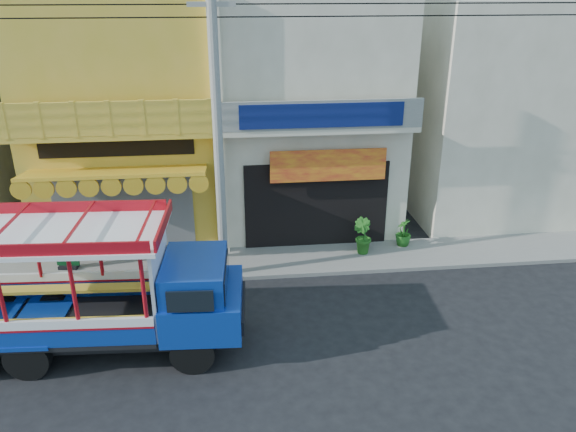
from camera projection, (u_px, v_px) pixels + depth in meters
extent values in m
plane|color=black|center=(267.00, 339.00, 13.77)|extent=(90.00, 90.00, 0.00)
cube|color=slate|center=(257.00, 262.00, 17.42)|extent=(30.00, 2.00, 0.12)
cube|color=gold|center=(130.00, 112.00, 19.15)|extent=(6.00, 6.00, 8.00)
cube|color=#595B5E|center=(125.00, 216.00, 17.38)|extent=(4.20, 0.10, 2.60)
cube|color=orange|center=(115.00, 173.00, 16.08)|extent=(5.20, 1.50, 0.31)
cube|color=gold|center=(113.00, 135.00, 16.06)|extent=(6.00, 0.70, 0.18)
cube|color=gold|center=(109.00, 118.00, 15.57)|extent=(6.00, 0.12, 0.95)
cube|color=black|center=(117.00, 149.00, 16.54)|extent=(4.50, 0.04, 0.45)
cube|color=beige|center=(304.00, 108.00, 19.76)|extent=(6.00, 6.00, 8.00)
cube|color=black|center=(316.00, 205.00, 17.96)|extent=(4.60, 0.12, 2.80)
cube|color=#FFAF1A|center=(328.00, 166.00, 17.19)|extent=(3.60, 0.05, 1.00)
cube|color=beige|center=(320.00, 129.00, 16.67)|extent=(6.00, 0.70, 0.18)
cube|color=gray|center=(322.00, 115.00, 16.20)|extent=(6.00, 0.12, 0.85)
cube|color=navy|center=(322.00, 115.00, 16.14)|extent=(4.80, 0.06, 0.70)
cube|color=beige|center=(219.00, 132.00, 16.57)|extent=(0.35, 0.30, 8.00)
cube|color=beige|center=(493.00, 109.00, 20.56)|extent=(6.00, 6.00, 7.60)
cylinder|color=gray|center=(217.00, 128.00, 14.95)|extent=(0.26, 0.26, 9.00)
cube|color=gray|center=(211.00, 4.00, 13.75)|extent=(1.20, 0.12, 0.12)
cylinder|color=black|center=(252.00, 17.00, 13.97)|extent=(28.00, 0.04, 0.04)
cylinder|color=black|center=(252.00, 4.00, 13.86)|extent=(28.00, 0.04, 0.04)
cylinder|color=black|center=(193.00, 353.00, 12.46)|extent=(1.01, 0.33, 1.00)
cylinder|color=black|center=(200.00, 307.00, 14.20)|extent=(1.01, 0.33, 1.00)
cylinder|color=black|center=(28.00, 358.00, 12.27)|extent=(1.01, 0.33, 1.00)
cylinder|color=black|center=(56.00, 311.00, 14.02)|extent=(1.01, 0.33, 1.00)
cylinder|color=black|center=(7.00, 313.00, 13.95)|extent=(1.01, 0.33, 1.00)
cube|color=black|center=(94.00, 328.00, 13.17)|extent=(6.78, 2.01, 0.28)
cube|color=#0F38A8|center=(203.00, 305.00, 13.09)|extent=(1.91, 2.29, 0.90)
cube|color=#0F38A8|center=(195.00, 275.00, 12.77)|extent=(1.50, 2.09, 0.75)
cube|color=black|center=(226.00, 276.00, 12.83)|extent=(0.16, 1.76, 0.55)
cube|color=black|center=(57.00, 322.00, 13.05)|extent=(5.05, 2.46, 0.12)
cube|color=#0F38A8|center=(38.00, 336.00, 11.94)|extent=(4.93, 0.35, 0.60)
cube|color=white|center=(36.00, 325.00, 11.83)|extent=(4.94, 0.36, 0.22)
cube|color=#0F38A8|center=(68.00, 286.00, 13.89)|extent=(4.93, 0.35, 0.60)
cube|color=white|center=(67.00, 277.00, 13.78)|extent=(4.94, 0.36, 0.22)
cube|color=white|center=(160.00, 277.00, 12.74)|extent=(0.19, 2.02, 2.24)
cube|color=white|center=(36.00, 235.00, 12.17)|extent=(5.66, 2.74, 0.10)
cube|color=#A90D18|center=(34.00, 227.00, 12.10)|extent=(5.46, 2.63, 0.26)
cube|color=black|center=(69.00, 266.00, 16.92)|extent=(0.60, 0.38, 0.10)
cube|color=#0A3D19|center=(66.00, 251.00, 16.73)|extent=(0.67, 0.17, 0.92)
imported|color=#205F1B|center=(362.00, 236.00, 17.71)|extent=(0.75, 0.79, 1.13)
imported|color=#205F1B|center=(403.00, 232.00, 18.24)|extent=(0.65, 0.65, 0.91)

